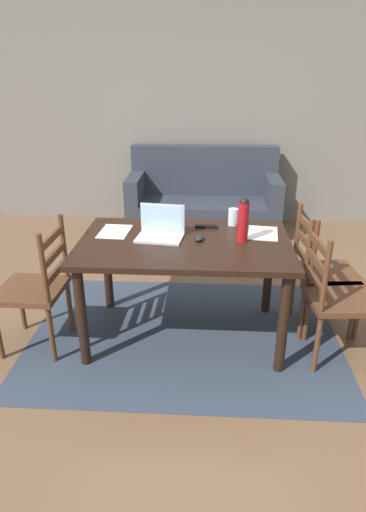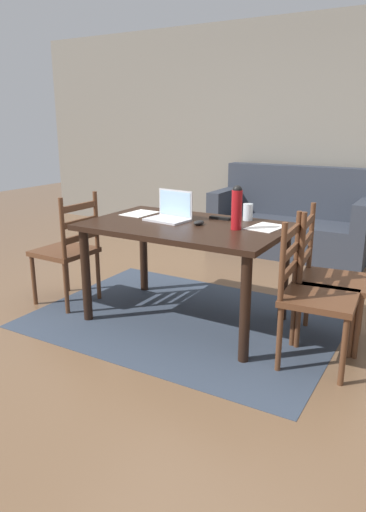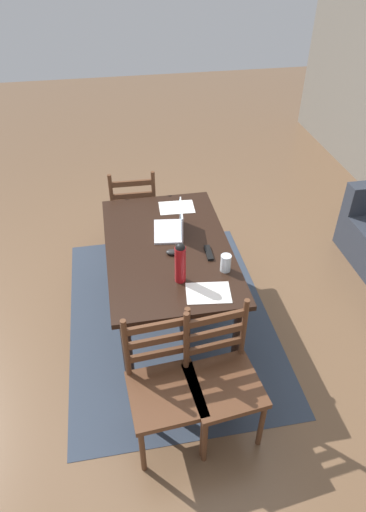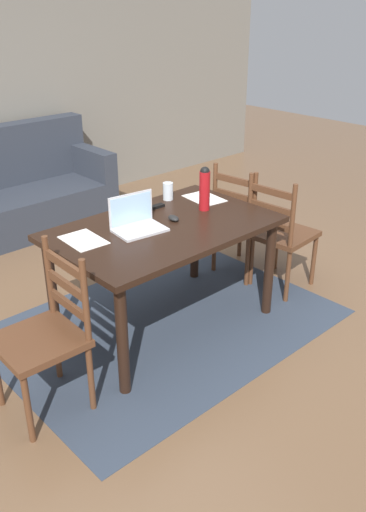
{
  "view_description": "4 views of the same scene",
  "coord_description": "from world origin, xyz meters",
  "px_view_note": "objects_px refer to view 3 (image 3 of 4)",
  "views": [
    {
      "loc": [
        0.16,
        -2.8,
        1.89
      ],
      "look_at": [
        -0.01,
        0.01,
        0.65
      ],
      "focal_mm": 30.39,
      "sensor_mm": 36.0,
      "label": 1
    },
    {
      "loc": [
        1.69,
        -2.93,
        1.51
      ],
      "look_at": [
        -0.06,
        0.06,
        0.5
      ],
      "focal_mm": 32.49,
      "sensor_mm": 36.0,
      "label": 2
    },
    {
      "loc": [
        2.66,
        -0.36,
        2.8
      ],
      "look_at": [
        -0.06,
        0.13,
        0.61
      ],
      "focal_mm": 31.07,
      "sensor_mm": 36.0,
      "label": 3
    },
    {
      "loc": [
        -2.14,
        -2.5,
        2.14
      ],
      "look_at": [
        0.11,
        -0.06,
        0.53
      ],
      "focal_mm": 37.78,
      "sensor_mm": 36.0,
      "label": 4
    }
  ],
  "objects_px": {
    "chair_right_far": "(222,379)",
    "tv_remote": "(209,253)",
    "dining_table": "(168,256)",
    "chair_right_near": "(164,388)",
    "chair_left_near": "(133,211)",
    "drinking_glass": "(226,263)",
    "laptop": "(174,226)",
    "computer_mouse": "(173,252)",
    "water_bottle": "(180,262)"
  },
  "relations": [
    {
      "from": "chair_left_near",
      "to": "tv_remote",
      "type": "xyz_separation_m",
      "value": [
        1.18,
        0.47,
        0.32
      ]
    },
    {
      "from": "chair_right_far",
      "to": "chair_right_near",
      "type": "xyz_separation_m",
      "value": [
        -0.0,
        -0.37,
        0.0
      ]
    },
    {
      "from": "chair_left_near",
      "to": "chair_right_far",
      "type": "distance_m",
      "value": 2.09
    },
    {
      "from": "dining_table",
      "to": "chair_right_near",
      "type": "height_order",
      "value": "chair_right_near"
    },
    {
      "from": "chair_left_near",
      "to": "tv_remote",
      "type": "bearing_deg",
      "value": 21.8
    },
    {
      "from": "dining_table",
      "to": "chair_right_far",
      "type": "distance_m",
      "value": 1.07
    },
    {
      "from": "chair_left_near",
      "to": "water_bottle",
      "type": "height_order",
      "value": "water_bottle"
    },
    {
      "from": "laptop",
      "to": "drinking_glass",
      "type": "height_order",
      "value": "laptop"
    },
    {
      "from": "chair_right_near",
      "to": "tv_remote",
      "type": "xyz_separation_m",
      "value": [
        -0.88,
        0.47,
        0.32
      ]
    },
    {
      "from": "dining_table",
      "to": "chair_left_near",
      "type": "relative_size",
      "value": 1.56
    },
    {
      "from": "chair_right_far",
      "to": "computer_mouse",
      "type": "distance_m",
      "value": 0.99
    },
    {
      "from": "tv_remote",
      "to": "water_bottle",
      "type": "bearing_deg",
      "value": -133.79
    },
    {
      "from": "dining_table",
      "to": "tv_remote",
      "type": "bearing_deg",
      "value": 62.19
    },
    {
      "from": "dining_table",
      "to": "laptop",
      "type": "xyz_separation_m",
      "value": [
        -0.17,
        0.08,
        0.16
      ]
    },
    {
      "from": "laptop",
      "to": "tv_remote",
      "type": "relative_size",
      "value": 2.03
    },
    {
      "from": "dining_table",
      "to": "tv_remote",
      "type": "relative_size",
      "value": 8.71
    },
    {
      "from": "chair_right_far",
      "to": "chair_left_near",
      "type": "bearing_deg",
      "value": -169.8
    },
    {
      "from": "dining_table",
      "to": "chair_right_near",
      "type": "bearing_deg",
      "value": -10.46
    },
    {
      "from": "chair_right_far",
      "to": "tv_remote",
      "type": "xyz_separation_m",
      "value": [
        -0.88,
        0.1,
        0.32
      ]
    },
    {
      "from": "chair_right_near",
      "to": "water_bottle",
      "type": "xyz_separation_m",
      "value": [
        -0.63,
        0.22,
        0.47
      ]
    },
    {
      "from": "chair_right_far",
      "to": "drinking_glass",
      "type": "bearing_deg",
      "value": 165.53
    },
    {
      "from": "water_bottle",
      "to": "dining_table",
      "type": "bearing_deg",
      "value": -176.34
    },
    {
      "from": "chair_right_near",
      "to": "drinking_glass",
      "type": "relative_size",
      "value": 7.37
    },
    {
      "from": "chair_right_far",
      "to": "tv_remote",
      "type": "bearing_deg",
      "value": 173.45
    },
    {
      "from": "computer_mouse",
      "to": "laptop",
      "type": "bearing_deg",
      "value": -179.0
    },
    {
      "from": "tv_remote",
      "to": "computer_mouse",
      "type": "bearing_deg",
      "value": 172.0
    },
    {
      "from": "water_bottle",
      "to": "drinking_glass",
      "type": "bearing_deg",
      "value": 98.47
    },
    {
      "from": "dining_table",
      "to": "tv_remote",
      "type": "height_order",
      "value": "tv_remote"
    },
    {
      "from": "chair_left_near",
      "to": "laptop",
      "type": "xyz_separation_m",
      "value": [
        0.86,
        0.26,
        0.37
      ]
    },
    {
      "from": "chair_right_far",
      "to": "water_bottle",
      "type": "relative_size",
      "value": 3.04
    },
    {
      "from": "tv_remote",
      "to": "chair_right_near",
      "type": "bearing_deg",
      "value": -116.36
    },
    {
      "from": "chair_left_near",
      "to": "computer_mouse",
      "type": "bearing_deg",
      "value": 10.45
    },
    {
      "from": "drinking_glass",
      "to": "chair_right_near",
      "type": "bearing_deg",
      "value": -38.91
    },
    {
      "from": "dining_table",
      "to": "chair_right_near",
      "type": "relative_size",
      "value": 1.56
    },
    {
      "from": "tv_remote",
      "to": "dining_table",
      "type": "bearing_deg",
      "value": 154.1
    },
    {
      "from": "dining_table",
      "to": "computer_mouse",
      "type": "relative_size",
      "value": 14.81
    },
    {
      "from": "chair_right_far",
      "to": "chair_right_near",
      "type": "height_order",
      "value": "same"
    },
    {
      "from": "chair_right_far",
      "to": "laptop",
      "type": "distance_m",
      "value": 1.26
    },
    {
      "from": "chair_right_near",
      "to": "drinking_glass",
      "type": "xyz_separation_m",
      "value": [
        -0.68,
        0.55,
        0.37
      ]
    },
    {
      "from": "laptop",
      "to": "dining_table",
      "type": "bearing_deg",
      "value": -23.51
    },
    {
      "from": "computer_mouse",
      "to": "tv_remote",
      "type": "relative_size",
      "value": 0.59
    },
    {
      "from": "chair_right_near",
      "to": "laptop",
      "type": "xyz_separation_m",
      "value": [
        -1.2,
        0.27,
        0.37
      ]
    },
    {
      "from": "computer_mouse",
      "to": "chair_right_near",
      "type": "bearing_deg",
      "value": -0.7
    },
    {
      "from": "laptop",
      "to": "drinking_glass",
      "type": "relative_size",
      "value": 2.67
    },
    {
      "from": "dining_table",
      "to": "laptop",
      "type": "relative_size",
      "value": 4.3
    },
    {
      "from": "water_bottle",
      "to": "tv_remote",
      "type": "bearing_deg",
      "value": 134.3
    },
    {
      "from": "dining_table",
      "to": "computer_mouse",
      "type": "bearing_deg",
      "value": 11.43
    },
    {
      "from": "chair_right_near",
      "to": "drinking_glass",
      "type": "bearing_deg",
      "value": 141.09
    },
    {
      "from": "laptop",
      "to": "water_bottle",
      "type": "bearing_deg",
      "value": -4.95
    },
    {
      "from": "drinking_glass",
      "to": "computer_mouse",
      "type": "bearing_deg",
      "value": -126.39
    }
  ]
}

